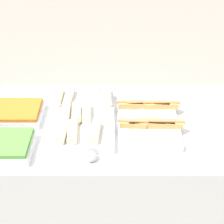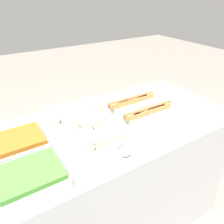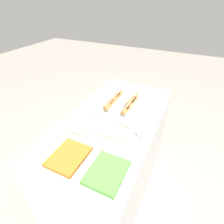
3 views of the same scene
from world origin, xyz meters
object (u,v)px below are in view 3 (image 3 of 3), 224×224
at_px(tray_hotdogs, 122,105).
at_px(tray_side_front, 107,175).
at_px(tray_side_back, 69,159).
at_px(tray_wraps, 102,128).
at_px(serving_spoon_far, 77,115).
at_px(serving_spoon_near, 140,135).

distance_m(tray_hotdogs, tray_side_front, 0.79).
xyz_separation_m(tray_hotdogs, tray_side_back, (-0.76, 0.05, -0.00)).
bearing_deg(tray_wraps, serving_spoon_far, 76.71).
bearing_deg(tray_hotdogs, tray_wraps, 179.58).
bearing_deg(serving_spoon_near, serving_spoon_far, 89.79).
xyz_separation_m(tray_side_back, serving_spoon_near, (0.43, -0.34, -0.01)).
distance_m(tray_wraps, tray_side_back, 0.37).
xyz_separation_m(tray_side_back, serving_spoon_far, (0.44, 0.25, -0.01)).
height_order(tray_wraps, serving_spoon_far, tray_wraps).
relative_size(serving_spoon_near, serving_spoon_far, 0.98).
height_order(tray_side_front, serving_spoon_near, tray_side_front).
bearing_deg(tray_side_back, tray_wraps, -6.99).
distance_m(tray_side_front, serving_spoon_far, 0.68).
distance_m(tray_wraps, serving_spoon_near, 0.30).
bearing_deg(tray_wraps, serving_spoon_near, -77.11).
bearing_deg(tray_side_back, tray_hotdogs, -3.60).
bearing_deg(tray_side_back, serving_spoon_near, -37.97).
distance_m(tray_side_back, serving_spoon_near, 0.55).
xyz_separation_m(tray_side_front, serving_spoon_far, (0.44, 0.52, -0.01)).
bearing_deg(tray_hotdogs, serving_spoon_near, -138.36).
distance_m(tray_hotdogs, tray_wraps, 0.39).
xyz_separation_m(tray_wraps, serving_spoon_far, (0.07, 0.29, -0.01)).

